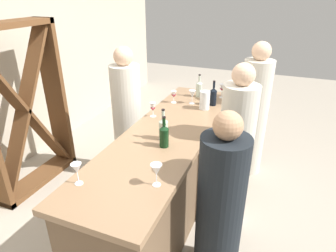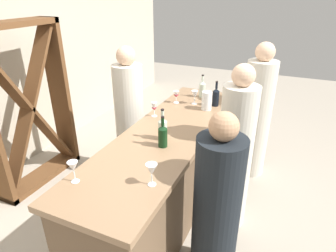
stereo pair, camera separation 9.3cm
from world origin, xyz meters
The scene contains 18 objects.
ground_plane centered at (0.00, 0.00, 0.00)m, with size 12.00×12.00×0.00m, color #9E9384.
bar_counter centered at (0.00, 0.00, 0.46)m, with size 2.59×0.73×0.92m.
wine_rack centered at (-0.12, 1.65, 0.92)m, with size 1.06×0.28×1.84m.
wine_bottle_leftmost_dark_green centered at (-0.28, -0.08, 1.02)m, with size 0.08×0.08×0.27m.
wine_bottle_second_left_clear_pale centered at (-0.17, -0.02, 1.03)m, with size 0.08×0.08×0.28m.
wine_bottle_center_near_black centered at (0.81, -0.22, 1.03)m, with size 0.08×0.08×0.28m.
wine_bottle_second_right_clear_pale centered at (1.03, 0.01, 1.02)m, with size 0.08×0.08×0.28m.
wine_glass_near_left centered at (1.09, -0.26, 1.04)m, with size 0.07×0.07×0.17m.
wine_glass_near_center centered at (-0.80, -0.24, 1.04)m, with size 0.08×0.08×0.16m.
wine_glass_near_right centered at (0.77, 0.01, 1.03)m, with size 0.08×0.08×0.16m.
wine_glass_far_left centered at (0.71, 0.22, 1.01)m, with size 0.07×0.07×0.14m.
wine_glass_far_center centered at (-0.98, 0.26, 1.04)m, with size 0.07×0.07×0.16m.
wine_glass_far_right centered at (0.26, 0.27, 1.02)m, with size 0.06×0.06×0.15m.
water_pitcher centered at (0.66, -0.17, 1.02)m, with size 0.11×0.11×0.20m.
person_left_guest centered at (-0.54, -0.63, 0.65)m, with size 0.46×0.46×1.42m.
person_center_guest centered at (0.11, -0.62, 0.74)m, with size 0.32×0.32×1.59m.
person_right_guest centered at (1.08, -0.66, 0.75)m, with size 0.42×0.42×1.61m.
person_server_behind centered at (0.42, 0.68, 0.74)m, with size 0.41×0.41×1.58m.
Camera 1 is at (-2.26, -0.91, 2.12)m, focal length 31.20 mm.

